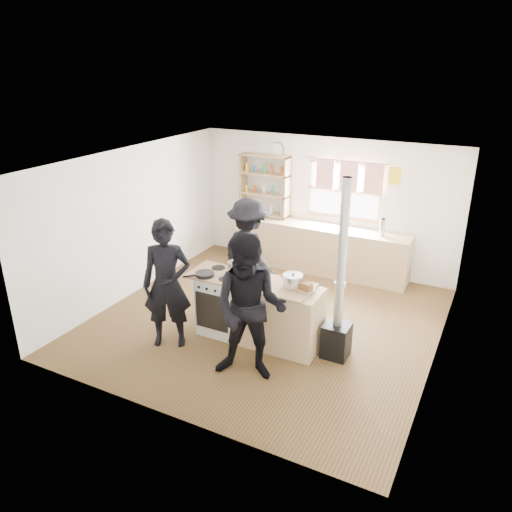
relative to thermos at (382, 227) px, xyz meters
name	(u,v)px	position (x,y,z in m)	size (l,w,h in m)	color
ground	(266,321)	(-1.17, -2.22, -1.05)	(5.00, 5.00, 0.01)	brown
back_counter	(318,248)	(-1.17, 0.00, -0.60)	(3.40, 0.55, 0.90)	tan
shelving_unit	(265,185)	(-2.37, 0.12, 0.46)	(1.00, 0.28, 1.20)	tan
thermos	(382,227)	(0.00, 0.00, 0.00)	(0.10, 0.10, 0.30)	silver
cooking_island	(259,311)	(-1.03, -2.77, -0.58)	(1.97, 0.64, 0.93)	silver
skillet_greens	(205,274)	(-1.79, -2.95, -0.09)	(0.38, 0.38, 0.05)	black
roast_tray	(254,279)	(-1.08, -2.81, -0.08)	(0.35, 0.28, 0.07)	silver
stockpot_stove	(235,267)	(-1.47, -2.65, -0.04)	(0.23, 0.23, 0.18)	silver
stockpot_counter	(293,281)	(-0.53, -2.73, -0.03)	(0.28, 0.28, 0.21)	silver
bread_board	(304,287)	(-0.36, -2.75, -0.07)	(0.32, 0.26, 0.12)	tan
flue_heater	(338,314)	(0.11, -2.66, -0.40)	(0.35, 0.35, 2.50)	black
person_near_left	(167,284)	(-2.11, -3.43, -0.13)	(0.67, 0.44, 1.85)	black
person_near_right	(250,309)	(-0.73, -3.59, -0.09)	(0.94, 0.73, 1.92)	black
person_far	(249,254)	(-1.67, -1.86, -0.14)	(1.17, 0.67, 1.81)	black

